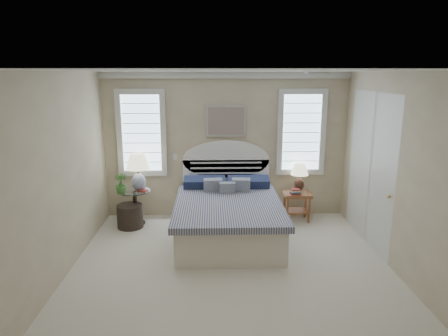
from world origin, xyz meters
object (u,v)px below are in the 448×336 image
floor_pot (130,216)px  bed (228,214)px  lamp_left (138,168)px  nightstand_right (297,200)px  side_table_left (135,204)px  lamp_right (299,174)px

floor_pot → bed: bearing=-14.1°
floor_pot → lamp_left: bearing=55.4°
nightstand_right → lamp_left: 2.95m
lamp_left → side_table_left: bearing=-146.4°
nightstand_right → floor_pot: (-3.02, -0.26, -0.18)m
bed → nightstand_right: 1.47m
bed → side_table_left: bed is taller
side_table_left → lamp_left: bearing=33.6°
bed → floor_pot: 1.78m
bed → lamp_left: 1.82m
side_table_left → lamp_left: size_ratio=0.94×
floor_pot → lamp_right: lamp_right is taller
lamp_right → floor_pot: bearing=-172.4°
nightstand_right → lamp_right: 0.49m
lamp_left → floor_pot: bearing=-124.6°
side_table_left → floor_pot: (-0.07, -0.16, -0.18)m
side_table_left → lamp_right: (3.01, 0.25, 0.47)m
nightstand_right → lamp_left: bearing=-179.0°
side_table_left → nightstand_right: size_ratio=1.19×
side_table_left → lamp_right: bearing=4.7°
bed → lamp_left: bearing=157.9°
bed → side_table_left: 1.75m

